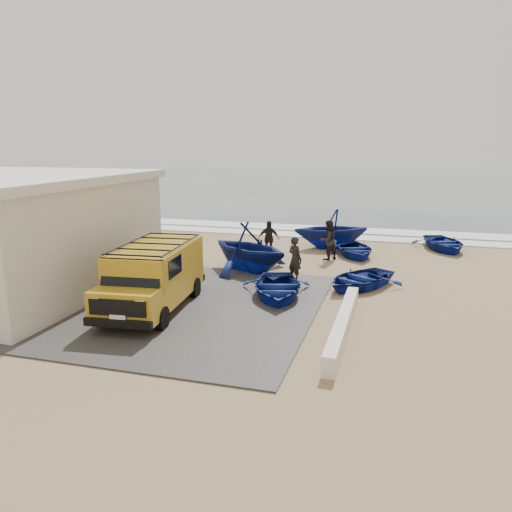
# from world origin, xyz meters

# --- Properties ---
(ground) EXTENTS (160.00, 160.00, 0.00)m
(ground) POSITION_xyz_m (0.00, 0.00, 0.00)
(ground) COLOR #957D56
(slab) EXTENTS (12.00, 10.00, 0.05)m
(slab) POSITION_xyz_m (-2.00, -2.00, 0.03)
(slab) COLOR #403D3A
(slab) RESTS_ON ground
(ocean) EXTENTS (180.00, 88.00, 0.01)m
(ocean) POSITION_xyz_m (0.00, 56.00, 0.00)
(ocean) COLOR #385166
(ocean) RESTS_ON ground
(surf_line) EXTENTS (180.00, 1.60, 0.06)m
(surf_line) POSITION_xyz_m (0.00, 12.00, 0.03)
(surf_line) COLOR white
(surf_line) RESTS_ON ground
(surf_wash) EXTENTS (180.00, 2.20, 0.04)m
(surf_wash) POSITION_xyz_m (0.00, 14.50, 0.02)
(surf_wash) COLOR white
(surf_wash) RESTS_ON ground
(building) EXTENTS (8.40, 9.40, 4.30)m
(building) POSITION_xyz_m (-7.50, -2.00, 2.16)
(building) COLOR silver
(building) RESTS_ON ground
(parapet) EXTENTS (0.35, 6.00, 0.55)m
(parapet) POSITION_xyz_m (5.00, -3.00, 0.28)
(parapet) COLOR silver
(parapet) RESTS_ON ground
(van) EXTENTS (2.50, 5.31, 2.20)m
(van) POSITION_xyz_m (-1.26, -2.54, 1.18)
(van) COLOR #BE931C
(van) RESTS_ON ground
(boat_near_left) EXTENTS (3.39, 4.12, 0.74)m
(boat_near_left) POSITION_xyz_m (2.32, -0.16, 0.37)
(boat_near_left) COLOR navy
(boat_near_left) RESTS_ON ground
(boat_near_right) EXTENTS (3.80, 4.13, 0.70)m
(boat_near_right) POSITION_xyz_m (5.05, 1.88, 0.35)
(boat_near_right) COLOR navy
(boat_near_right) RESTS_ON ground
(boat_mid_left) EXTENTS (5.18, 4.96, 2.12)m
(boat_mid_left) POSITION_xyz_m (0.28, 3.10, 1.06)
(boat_mid_left) COLOR navy
(boat_mid_left) RESTS_ON ground
(boat_mid_right) EXTENTS (3.28, 3.87, 0.68)m
(boat_mid_right) POSITION_xyz_m (4.37, 7.29, 0.34)
(boat_mid_right) COLOR navy
(boat_mid_right) RESTS_ON ground
(boat_far_left) EXTENTS (4.89, 4.61, 2.04)m
(boat_far_left) POSITION_xyz_m (3.00, 8.91, 1.02)
(boat_far_left) COLOR navy
(boat_far_left) RESTS_ON ground
(boat_far_right) EXTENTS (3.47, 4.16, 0.74)m
(boat_far_right) POSITION_xyz_m (8.64, 10.00, 0.37)
(boat_far_right) COLOR navy
(boat_far_right) RESTS_ON ground
(fisherman_front) EXTENTS (0.79, 0.73, 1.82)m
(fisherman_front) POSITION_xyz_m (2.51, 2.08, 0.91)
(fisherman_front) COLOR black
(fisherman_front) RESTS_ON ground
(fisherman_middle) EXTENTS (1.13, 1.15, 1.87)m
(fisherman_middle) POSITION_xyz_m (3.22, 6.22, 0.94)
(fisherman_middle) COLOR black
(fisherman_middle) RESTS_ON ground
(fisherman_back) EXTENTS (1.11, 0.72, 1.75)m
(fisherman_back) POSITION_xyz_m (0.37, 6.07, 0.87)
(fisherman_back) COLOR black
(fisherman_back) RESTS_ON ground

